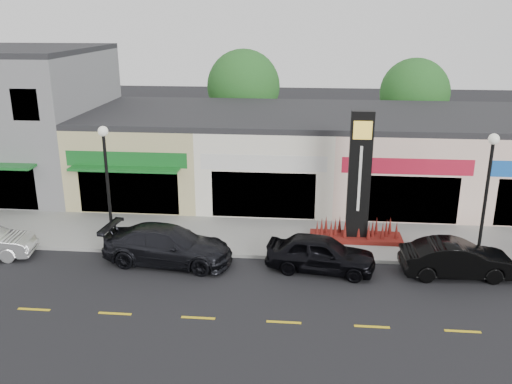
# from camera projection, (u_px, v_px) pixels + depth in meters

# --- Properties ---
(ground) EXTENTS (120.00, 120.00, 0.00)m
(ground) POSITION_uv_depth(u_px,v_px,m) (287.00, 282.00, 21.51)
(ground) COLOR black
(ground) RESTS_ON ground
(sidewalk) EXTENTS (52.00, 4.30, 0.15)m
(sidewalk) POSITION_uv_depth(u_px,v_px,m) (291.00, 237.00, 25.60)
(sidewalk) COLOR gray
(sidewalk) RESTS_ON ground
(curb) EXTENTS (52.00, 0.20, 0.15)m
(curb) POSITION_uv_depth(u_px,v_px,m) (289.00, 257.00, 23.47)
(curb) COLOR gray
(curb) RESTS_ON ground
(shop_beige) EXTENTS (7.00, 10.85, 4.80)m
(shop_beige) POSITION_uv_depth(u_px,v_px,m) (154.00, 150.00, 32.36)
(shop_beige) COLOR #CABC81
(shop_beige) RESTS_ON ground
(shop_cream) EXTENTS (7.00, 10.01, 4.80)m
(shop_cream) POSITION_uv_depth(u_px,v_px,m) (270.00, 152.00, 31.74)
(shop_cream) COLOR white
(shop_cream) RESTS_ON ground
(shop_pink_w) EXTENTS (7.00, 10.01, 4.80)m
(shop_pink_w) POSITION_uv_depth(u_px,v_px,m) (392.00, 155.00, 31.11)
(shop_pink_w) COLOR beige
(shop_pink_w) RESTS_ON ground
(tree_rear_west) EXTENTS (5.20, 5.20, 7.83)m
(tree_rear_west) POSITION_uv_depth(u_px,v_px,m) (243.00, 86.00, 38.67)
(tree_rear_west) COLOR #382619
(tree_rear_west) RESTS_ON ground
(tree_rear_mid) EXTENTS (4.80, 4.80, 7.29)m
(tree_rear_mid) POSITION_uv_depth(u_px,v_px,m) (414.00, 93.00, 37.70)
(tree_rear_mid) COLOR #382619
(tree_rear_mid) RESTS_ON ground
(lamp_west_near) EXTENTS (0.44, 0.44, 5.47)m
(lamp_west_near) POSITION_uv_depth(u_px,v_px,m) (107.00, 175.00, 23.50)
(lamp_west_near) COLOR black
(lamp_west_near) RESTS_ON sidewalk
(lamp_east_near) EXTENTS (0.44, 0.44, 5.47)m
(lamp_east_near) POSITION_uv_depth(u_px,v_px,m) (487.00, 185.00, 22.06)
(lamp_east_near) COLOR black
(lamp_east_near) RESTS_ON sidewalk
(pylon_sign) EXTENTS (4.20, 1.30, 6.00)m
(pylon_sign) POSITION_uv_depth(u_px,v_px,m) (358.00, 196.00, 24.49)
(pylon_sign) COLOR #5F1610
(pylon_sign) RESTS_ON sidewalk
(car_dark_sedan) EXTENTS (2.81, 5.71, 1.60)m
(car_dark_sedan) POSITION_uv_depth(u_px,v_px,m) (168.00, 245.00, 22.94)
(car_dark_sedan) COLOR black
(car_dark_sedan) RESTS_ON ground
(car_black_sedan) EXTENTS (2.43, 4.68, 1.52)m
(car_black_sedan) POSITION_uv_depth(u_px,v_px,m) (321.00, 253.00, 22.25)
(car_black_sedan) COLOR black
(car_black_sedan) RESTS_ON ground
(car_black_conv) EXTENTS (1.77, 4.53, 1.47)m
(car_black_conv) POSITION_uv_depth(u_px,v_px,m) (457.00, 259.00, 21.79)
(car_black_conv) COLOR black
(car_black_conv) RESTS_ON ground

